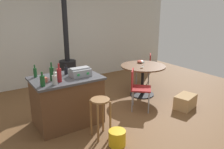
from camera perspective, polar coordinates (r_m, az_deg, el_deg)
name	(u,v)px	position (r m, az deg, el deg)	size (l,w,h in m)	color
ground_plane	(104,116)	(4.58, -2.01, -10.50)	(8.80, 8.80, 0.00)	brown
back_wall	(55,35)	(6.52, -14.46, 9.66)	(8.00, 0.10, 2.70)	beige
kitchen_island	(67,100)	(4.24, -11.42, -6.46)	(1.22, 0.84, 0.90)	brown
wooden_stool	(100,110)	(3.71, -3.00, -9.11)	(0.31, 0.31, 0.68)	olive
dining_table	(143,72)	(5.48, 7.90, 0.55)	(1.08, 1.08, 0.76)	black
folding_chair_near	(138,86)	(4.70, 6.66, -3.01)	(0.57, 0.57, 0.87)	maroon
folding_chair_far	(145,66)	(6.29, 8.58, 2.05)	(0.56, 0.56, 0.87)	maroon
wood_stove	(68,67)	(6.05, -11.27, 1.91)	(0.44, 0.45, 2.41)	black
toolbox	(80,72)	(4.08, -8.22, 0.62)	(0.36, 0.27, 0.16)	gray
bottle_0	(55,80)	(3.71, -14.49, -1.30)	(0.08, 0.08, 0.21)	#B7B2AD
bottle_1	(35,72)	(4.21, -19.12, 0.52)	(0.06, 0.06, 0.23)	#194C23
bottle_2	(59,75)	(3.81, -13.38, -0.09)	(0.08, 0.08, 0.32)	maroon
bottle_3	(42,81)	(3.68, -17.40, -1.53)	(0.08, 0.08, 0.24)	#194C23
bottle_4	(52,74)	(3.92, -15.17, 0.24)	(0.07, 0.07, 0.32)	#194C23
bottle_5	(66,70)	(4.25, -11.72, 1.03)	(0.07, 0.07, 0.19)	black
cup_0	(56,75)	(4.12, -14.26, -0.04)	(0.11, 0.08, 0.09)	white
cup_1	(45,80)	(3.89, -16.70, -1.31)	(0.11, 0.07, 0.08)	#DB6651
wine_glass	(143,63)	(5.26, 7.96, 3.05)	(0.07, 0.07, 0.14)	silver
serving_bowl	(141,61)	(5.68, 7.36, 3.35)	(0.18, 0.18, 0.07)	#DB6651
cardboard_box	(185,102)	(5.11, 18.27, -6.61)	(0.50, 0.33, 0.29)	tan
plastic_bucket	(117,138)	(3.65, 1.33, -15.93)	(0.28, 0.28, 0.25)	yellow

